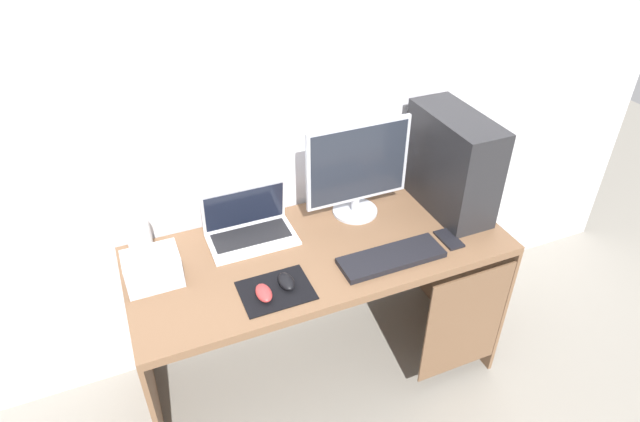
# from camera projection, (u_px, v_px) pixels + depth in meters

# --- Properties ---
(ground_plane) EXTENTS (8.00, 8.00, 0.00)m
(ground_plane) POSITION_uv_depth(u_px,v_px,m) (320.00, 368.00, 2.60)
(ground_plane) COLOR gray
(wall_back) EXTENTS (4.00, 0.05, 2.60)m
(wall_back) POSITION_uv_depth(u_px,v_px,m) (285.00, 86.00, 2.13)
(wall_back) COLOR silver
(wall_back) RESTS_ON ground_plane
(desk) EXTENTS (1.53, 0.64, 0.75)m
(desk) POSITION_uv_depth(u_px,v_px,m) (325.00, 275.00, 2.25)
(desk) COLOR brown
(desk) RESTS_ON ground_plane
(pc_tower) EXTENTS (0.20, 0.46, 0.44)m
(pc_tower) POSITION_uv_depth(u_px,v_px,m) (452.00, 163.00, 2.29)
(pc_tower) COLOR #232326
(pc_tower) RESTS_ON desk
(monitor) EXTENTS (0.46, 0.20, 0.43)m
(monitor) POSITION_uv_depth(u_px,v_px,m) (358.00, 170.00, 2.24)
(monitor) COLOR #B7BCC6
(monitor) RESTS_ON desk
(laptop) EXTENTS (0.35, 0.21, 0.21)m
(laptop) POSITION_uv_depth(u_px,v_px,m) (250.00, 228.00, 2.21)
(laptop) COLOR silver
(laptop) RESTS_ON desk
(speaker) EXTENTS (0.09, 0.09, 0.18)m
(speaker) POSITION_uv_depth(u_px,v_px,m) (140.00, 240.00, 2.07)
(speaker) COLOR white
(speaker) RESTS_ON desk
(projector) EXTENTS (0.20, 0.14, 0.13)m
(projector) POSITION_uv_depth(u_px,v_px,m) (153.00, 269.00, 1.97)
(projector) COLOR #B7BCC6
(projector) RESTS_ON desk
(keyboard) EXTENTS (0.42, 0.14, 0.02)m
(keyboard) POSITION_uv_depth(u_px,v_px,m) (391.00, 258.00, 2.10)
(keyboard) COLOR black
(keyboard) RESTS_ON desk
(mousepad) EXTENTS (0.26, 0.20, 0.00)m
(mousepad) POSITION_uv_depth(u_px,v_px,m) (276.00, 290.00, 1.96)
(mousepad) COLOR black
(mousepad) RESTS_ON desk
(mouse_left) EXTENTS (0.06, 0.10, 0.03)m
(mouse_left) POSITION_uv_depth(u_px,v_px,m) (286.00, 281.00, 1.98)
(mouse_left) COLOR black
(mouse_left) RESTS_ON mousepad
(mouse_right) EXTENTS (0.06, 0.10, 0.03)m
(mouse_right) POSITION_uv_depth(u_px,v_px,m) (264.00, 293.00, 1.93)
(mouse_right) COLOR #B23333
(mouse_right) RESTS_ON mousepad
(cell_phone) EXTENTS (0.07, 0.13, 0.01)m
(cell_phone) POSITION_uv_depth(u_px,v_px,m) (449.00, 239.00, 2.21)
(cell_phone) COLOR black
(cell_phone) RESTS_ON desk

